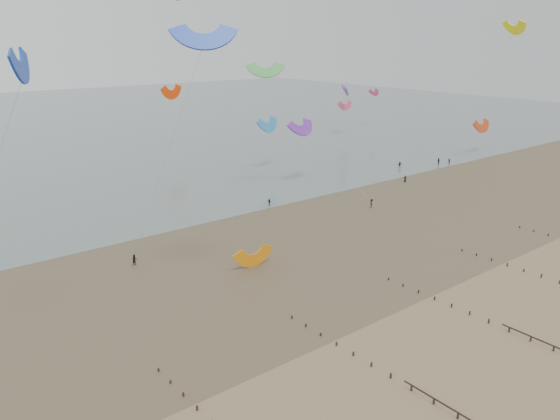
{
  "coord_description": "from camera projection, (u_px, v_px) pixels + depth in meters",
  "views": [
    {
      "loc": [
        -52.58,
        -34.19,
        33.11
      ],
      "look_at": [
        -3.15,
        28.0,
        8.0
      ],
      "focal_mm": 35.0,
      "sensor_mm": 36.0,
      "label": 1
    }
  ],
  "objects": [
    {
      "name": "ground",
      "position": [
        442.0,
        321.0,
        66.7
      ],
      "size": [
        500.0,
        500.0,
        0.0
      ],
      "primitive_type": "plane",
      "color": "brown",
      "rests_on": "ground"
    },
    {
      "name": "sea_and_shore",
      "position": [
        251.0,
        248.0,
        89.95
      ],
      "size": [
        500.0,
        665.0,
        0.03
      ],
      "color": "#475654",
      "rests_on": "ground"
    },
    {
      "name": "grounded_kite",
      "position": [
        254.0,
        266.0,
        82.83
      ],
      "size": [
        6.09,
        4.85,
        3.24
      ],
      "primitive_type": null,
      "rotation": [
        1.54,
        0.0,
        -0.05
      ],
      "color": "orange",
      "rests_on": "ground"
    },
    {
      "name": "kitesurfers",
      "position": [
        351.0,
        189.0,
        121.63
      ],
      "size": [
        147.35,
        21.21,
        1.85
      ],
      "color": "black",
      "rests_on": "ground"
    },
    {
      "name": "kites_airborne",
      "position": [
        141.0,
        87.0,
        124.54
      ],
      "size": [
        210.76,
        120.34,
        39.25
      ],
      "color": "#FF3C02",
      "rests_on": "ground"
    }
  ]
}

